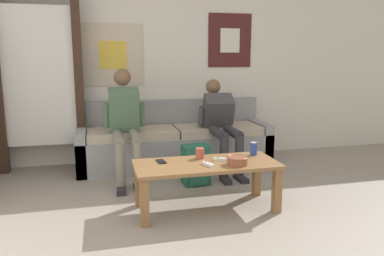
% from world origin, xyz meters
% --- Properties ---
extents(wall_back, '(10.00, 0.07, 2.55)m').
position_xyz_m(wall_back, '(0.00, 2.79, 1.28)').
color(wall_back, silver).
rests_on(wall_back, ground_plane).
extents(door_frame, '(1.00, 0.10, 2.15)m').
position_xyz_m(door_frame, '(-1.50, 2.57, 1.20)').
color(door_frame, '#382319').
rests_on(door_frame, ground_plane).
extents(couch, '(2.40, 0.72, 0.81)m').
position_xyz_m(couch, '(0.09, 2.42, 0.28)').
color(couch, gray).
rests_on(couch, ground_plane).
extents(coffee_table, '(1.28, 0.55, 0.43)m').
position_xyz_m(coffee_table, '(0.08, 0.94, 0.36)').
color(coffee_table, olive).
rests_on(coffee_table, ground_plane).
extents(person_seated_adult, '(0.47, 0.93, 1.23)m').
position_xyz_m(person_seated_adult, '(-0.55, 2.04, 0.66)').
color(person_seated_adult, gray).
rests_on(person_seated_adult, ground_plane).
extents(person_seated_teen, '(0.47, 1.01, 1.08)m').
position_xyz_m(person_seated_teen, '(0.58, 2.08, 0.60)').
color(person_seated_teen, '#2D2D33').
rests_on(person_seated_teen, ground_plane).
extents(backpack, '(0.30, 0.24, 0.43)m').
position_xyz_m(backpack, '(0.16, 1.62, 0.21)').
color(backpack, '#1E5642').
rests_on(backpack, ground_plane).
extents(ceramic_bowl, '(0.19, 0.19, 0.07)m').
position_xyz_m(ceramic_bowl, '(0.32, 0.81, 0.47)').
color(ceramic_bowl, brown).
rests_on(ceramic_bowl, coffee_table).
extents(pillar_candle, '(0.08, 0.08, 0.11)m').
position_xyz_m(pillar_candle, '(0.06, 1.09, 0.48)').
color(pillar_candle, '#B24C42').
rests_on(pillar_candle, coffee_table).
extents(drink_can_blue, '(0.07, 0.07, 0.12)m').
position_xyz_m(drink_can_blue, '(0.59, 1.09, 0.50)').
color(drink_can_blue, '#28479E').
rests_on(drink_can_blue, coffee_table).
extents(game_controller_near_left, '(0.08, 0.15, 0.03)m').
position_xyz_m(game_controller_near_left, '(0.06, 0.84, 0.45)').
color(game_controller_near_left, white).
rests_on(game_controller_near_left, coffee_table).
extents(game_controller_near_right, '(0.15, 0.08, 0.03)m').
position_xyz_m(game_controller_near_right, '(0.23, 0.97, 0.45)').
color(game_controller_near_right, white).
rests_on(game_controller_near_right, coffee_table).
extents(cell_phone, '(0.08, 0.14, 0.01)m').
position_xyz_m(cell_phone, '(-0.31, 1.05, 0.44)').
color(cell_phone, black).
rests_on(cell_phone, coffee_table).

